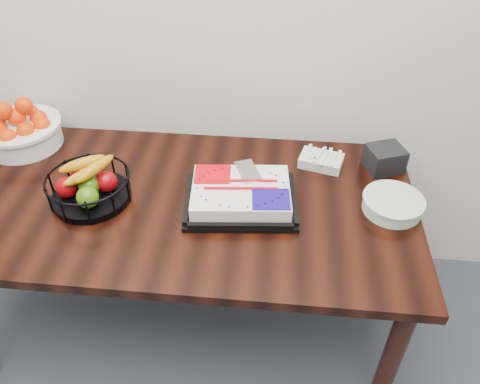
# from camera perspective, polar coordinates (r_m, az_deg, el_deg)

# --- Properties ---
(table) EXTENTS (1.80, 0.90, 0.75)m
(table) POSITION_cam_1_polar(r_m,az_deg,el_deg) (1.86, -7.27, -2.79)
(table) COLOR black
(table) RESTS_ON ground
(cake_tray) EXTENTS (0.44, 0.36, 0.09)m
(cake_tray) POSITION_cam_1_polar(r_m,az_deg,el_deg) (1.74, 0.11, -0.40)
(cake_tray) COLOR black
(cake_tray) RESTS_ON table
(tangerine_bowl) EXTENTS (0.34, 0.34, 0.22)m
(tangerine_bowl) POSITION_cam_1_polar(r_m,az_deg,el_deg) (2.24, -25.25, 7.28)
(tangerine_bowl) COLOR white
(tangerine_bowl) RESTS_ON table
(fruit_basket) EXTENTS (0.31, 0.31, 0.17)m
(fruit_basket) POSITION_cam_1_polar(r_m,az_deg,el_deg) (1.83, -17.94, 0.78)
(fruit_basket) COLOR black
(fruit_basket) RESTS_ON table
(plate_stack) EXTENTS (0.22, 0.22, 0.05)m
(plate_stack) POSITION_cam_1_polar(r_m,az_deg,el_deg) (1.81, 18.11, -1.43)
(plate_stack) COLOR white
(plate_stack) RESTS_ON table
(fork_bag) EXTENTS (0.19, 0.15, 0.05)m
(fork_bag) POSITION_cam_1_polar(r_m,az_deg,el_deg) (1.97, 9.87, 3.84)
(fork_bag) COLOR silver
(fork_bag) RESTS_ON table
(napkin_box) EXTENTS (0.17, 0.16, 0.10)m
(napkin_box) POSITION_cam_1_polar(r_m,az_deg,el_deg) (1.99, 17.21, 3.92)
(napkin_box) COLOR black
(napkin_box) RESTS_ON table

